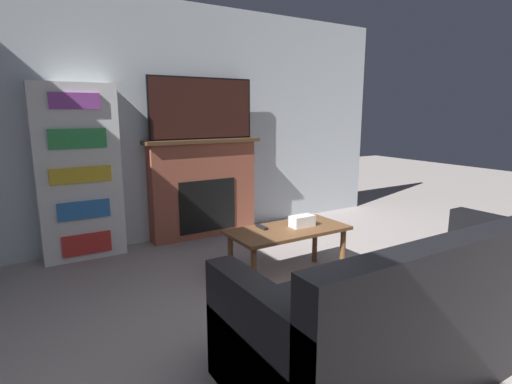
{
  "coord_description": "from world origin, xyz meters",
  "views": [
    {
      "loc": [
        -1.77,
        -0.61,
        1.49
      ],
      "look_at": [
        0.12,
        2.47,
        0.76
      ],
      "focal_mm": 28.0,
      "sensor_mm": 36.0,
      "label": 1
    }
  ],
  "objects_px": {
    "couch": "(421,310)",
    "bookshelf": "(79,173)",
    "fireplace": "(204,188)",
    "tv": "(202,109)",
    "coffee_table": "(288,235)"
  },
  "relations": [
    {
      "from": "couch",
      "to": "bookshelf",
      "type": "xyz_separation_m",
      "value": [
        -1.48,
        2.93,
        0.58
      ]
    },
    {
      "from": "fireplace",
      "to": "couch",
      "type": "bearing_deg",
      "value": -87.79
    },
    {
      "from": "fireplace",
      "to": "tv",
      "type": "relative_size",
      "value": 1.1
    },
    {
      "from": "tv",
      "to": "coffee_table",
      "type": "bearing_deg",
      "value": -86.15
    },
    {
      "from": "bookshelf",
      "to": "coffee_table",
      "type": "bearing_deg",
      "value": -46.71
    },
    {
      "from": "fireplace",
      "to": "tv",
      "type": "bearing_deg",
      "value": -90.0
    },
    {
      "from": "tv",
      "to": "bookshelf",
      "type": "relative_size",
      "value": 0.72
    },
    {
      "from": "couch",
      "to": "coffee_table",
      "type": "distance_m",
      "value": 1.37
    },
    {
      "from": "tv",
      "to": "couch",
      "type": "relative_size",
      "value": 0.53
    },
    {
      "from": "bookshelf",
      "to": "couch",
      "type": "bearing_deg",
      "value": -63.21
    },
    {
      "from": "coffee_table",
      "to": "bookshelf",
      "type": "distance_m",
      "value": 2.2
    },
    {
      "from": "fireplace",
      "to": "tv",
      "type": "xyz_separation_m",
      "value": [
        -0.0,
        -0.02,
        0.94
      ]
    },
    {
      "from": "fireplace",
      "to": "bookshelf",
      "type": "relative_size",
      "value": 0.79
    },
    {
      "from": "bookshelf",
      "to": "tv",
      "type": "bearing_deg",
      "value": 0.1
    },
    {
      "from": "coffee_table",
      "to": "bookshelf",
      "type": "xyz_separation_m",
      "value": [
        -1.47,
        1.56,
        0.48
      ]
    }
  ]
}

